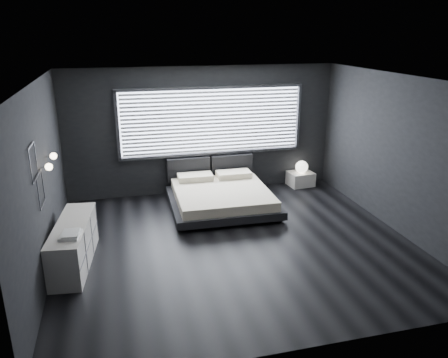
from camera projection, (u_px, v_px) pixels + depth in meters
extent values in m
plane|color=black|center=(236.00, 243.00, 7.60)|extent=(6.00, 6.00, 0.00)
plane|color=silver|center=(238.00, 79.00, 6.69)|extent=(6.00, 6.00, 0.00)
cube|color=black|center=(203.00, 131.00, 9.66)|extent=(6.00, 0.04, 2.80)
cube|color=black|center=(307.00, 241.00, 4.62)|extent=(6.00, 0.04, 2.80)
cube|color=black|center=(42.00, 181.00, 6.44)|extent=(0.04, 5.50, 2.80)
cube|color=black|center=(397.00, 154.00, 7.84)|extent=(0.04, 5.50, 2.80)
cube|color=white|center=(212.00, 121.00, 9.62)|extent=(4.00, 0.02, 1.38)
cube|color=#47474C|center=(117.00, 126.00, 9.12)|extent=(0.06, 0.08, 1.48)
cube|color=#47474C|center=(298.00, 117.00, 10.07)|extent=(0.06, 0.08, 1.48)
cube|color=#47474C|center=(212.00, 88.00, 9.36)|extent=(4.14, 0.08, 0.06)
cube|color=#47474C|center=(212.00, 153.00, 9.83)|extent=(4.14, 0.08, 0.06)
cube|color=silver|center=(212.00, 122.00, 9.57)|extent=(3.94, 0.03, 1.32)
cube|color=black|center=(189.00, 169.00, 9.75)|extent=(0.96, 0.16, 0.52)
cube|color=black|center=(232.00, 166.00, 9.98)|extent=(0.96, 0.16, 0.52)
cylinder|color=silver|center=(44.00, 167.00, 6.44)|extent=(0.10, 0.02, 0.02)
sphere|color=#FFE5B7|center=(49.00, 167.00, 6.45)|extent=(0.11, 0.11, 0.11)
cylinder|color=silver|center=(49.00, 156.00, 6.99)|extent=(0.10, 0.02, 0.02)
sphere|color=#FFE5B7|center=(53.00, 156.00, 7.00)|extent=(0.11, 0.11, 0.11)
cube|color=#47474C|center=(31.00, 146.00, 5.72)|extent=(0.01, 0.46, 0.02)
cube|color=#47474C|center=(36.00, 179.00, 5.87)|extent=(0.01, 0.46, 0.02)
cube|color=#47474C|center=(36.00, 158.00, 6.01)|extent=(0.01, 0.02, 0.46)
cube|color=#47474C|center=(30.00, 168.00, 5.59)|extent=(0.01, 0.02, 0.46)
cube|color=#47474C|center=(38.00, 174.00, 6.11)|extent=(0.01, 0.46, 0.02)
cube|color=#47474C|center=(43.00, 204.00, 6.26)|extent=(0.01, 0.46, 0.02)
cube|color=#47474C|center=(43.00, 184.00, 6.39)|extent=(0.01, 0.02, 0.46)
cube|color=#47474C|center=(38.00, 195.00, 5.97)|extent=(0.01, 0.02, 0.46)
cube|color=black|center=(184.00, 228.00, 8.09)|extent=(0.12, 0.12, 0.08)
cube|color=black|center=(277.00, 219.00, 8.48)|extent=(0.12, 0.12, 0.08)
cube|color=black|center=(174.00, 197.00, 9.60)|extent=(0.12, 0.12, 0.08)
cube|color=black|center=(253.00, 190.00, 9.98)|extent=(0.12, 0.12, 0.08)
cube|color=black|center=(222.00, 202.00, 9.00)|extent=(2.16, 2.06, 0.15)
cube|color=beige|center=(222.00, 194.00, 8.94)|extent=(1.92, 1.92, 0.19)
cube|color=beige|center=(195.00, 177.00, 9.49)|extent=(0.76, 0.42, 0.12)
cube|color=beige|center=(234.00, 174.00, 9.67)|extent=(0.76, 0.42, 0.12)
cube|color=white|center=(300.00, 179.00, 10.37)|extent=(0.60, 0.52, 0.33)
sphere|color=white|center=(302.00, 167.00, 10.23)|extent=(0.29, 0.29, 0.29)
cube|color=white|center=(74.00, 244.00, 6.84)|extent=(0.68, 1.76, 0.69)
cube|color=#47474C|center=(90.00, 243.00, 6.87)|extent=(0.21, 1.69, 0.67)
cube|color=white|center=(70.00, 235.00, 6.31)|extent=(0.33, 0.39, 0.04)
cube|color=white|center=(71.00, 233.00, 6.28)|extent=(0.25, 0.33, 0.03)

